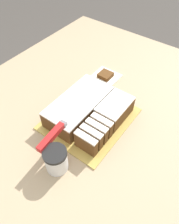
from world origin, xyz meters
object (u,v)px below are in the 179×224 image
at_px(cake_board, 90,119).
at_px(brownie, 105,75).
at_px(cake, 89,111).
at_px(knife, 59,129).
at_px(coffee_cup, 56,160).

distance_m(cake_board, brownie, 0.28).
xyz_separation_m(cake, knife, (-0.17, 0.01, 0.05)).
relative_size(cake, coffee_cup, 3.10).
bearing_deg(cake, coffee_cup, -169.79).
relative_size(cake, knife, 0.81).
height_order(cake_board, knife, knife).
height_order(knife, brownie, knife).
bearing_deg(cake_board, knife, 174.87).
bearing_deg(brownie, cake, -160.15).
height_order(cake_board, coffee_cup, coffee_cup).
distance_m(cake_board, cake, 0.04).
bearing_deg(knife, cake, -8.65).
bearing_deg(brownie, knife, -168.87).
relative_size(cake_board, cake, 1.19).
distance_m(cake, brownie, 0.28).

